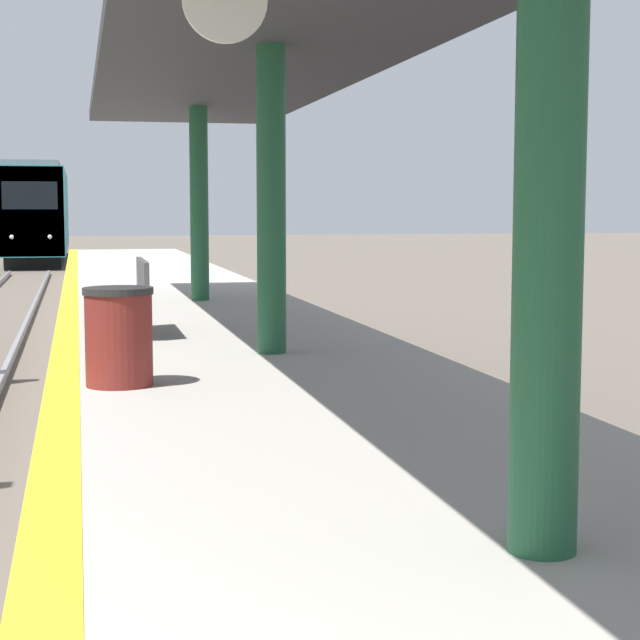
% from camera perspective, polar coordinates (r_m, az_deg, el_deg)
% --- Properties ---
extents(train, '(2.68, 17.26, 4.45)m').
position_cam_1_polar(train, '(52.68, -14.82, 5.51)').
color(train, black).
rests_on(train, ground).
extents(station_canopy, '(3.47, 20.58, 3.44)m').
position_cam_1_polar(station_canopy, '(11.51, -2.66, 14.43)').
color(station_canopy, '#1E5133').
rests_on(station_canopy, platform_right).
extents(trash_bin, '(0.61, 0.61, 0.86)m').
position_cam_1_polar(trash_bin, '(9.46, -10.68, -0.87)').
color(trash_bin, maroon).
rests_on(trash_bin, platform_right).
extents(bench, '(0.44, 1.67, 0.92)m').
position_cam_1_polar(bench, '(13.34, -9.95, 1.34)').
color(bench, '#4C4C51').
rests_on(bench, platform_right).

